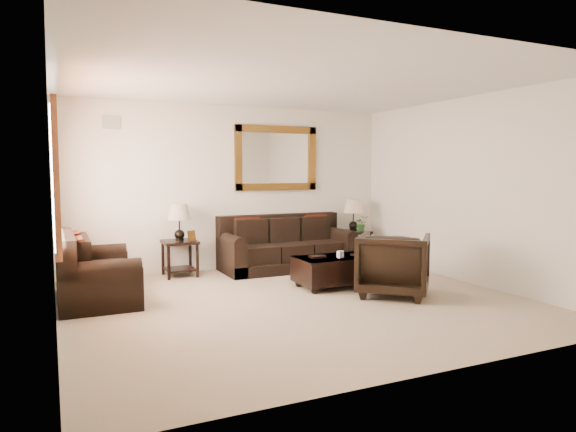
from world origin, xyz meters
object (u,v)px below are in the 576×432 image
sofa (286,249)px  loveseat (92,276)px  end_table_right (353,221)px  armchair (394,261)px  coffee_table (340,268)px  end_table_left (179,229)px

sofa → loveseat: sofa is taller
end_table_right → armchair: 2.58m
loveseat → coffee_table: 3.30m
loveseat → coffee_table: size_ratio=1.23×
loveseat → coffee_table: bearing=-100.4°
end_table_right → armchair: bearing=-110.3°
coffee_table → armchair: (0.37, -0.75, 0.19)m
sofa → armchair: armchair is taller
end_table_right → loveseat: bearing=-166.7°
loveseat → armchair: armchair is taller
sofa → coffee_table: 1.53m
end_table_left → armchair: end_table_left is taller
end_table_left → sofa: bearing=-4.4°
loveseat → end_table_left: end_table_left is taller
sofa → end_table_right: (1.40, 0.14, 0.41)m
sofa → end_table_left: (-1.75, 0.14, 0.41)m
sofa → armchair: bearing=-77.4°
coffee_table → armchair: size_ratio=1.39×
loveseat → armchair: (3.62, -1.35, 0.13)m
loveseat → coffee_table: (3.25, -0.59, -0.05)m
loveseat → end_table_left: bearing=-52.0°
end_table_left → end_table_right: size_ratio=1.00×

